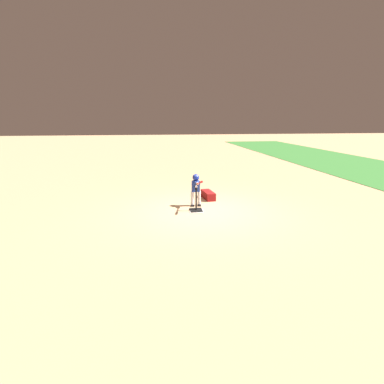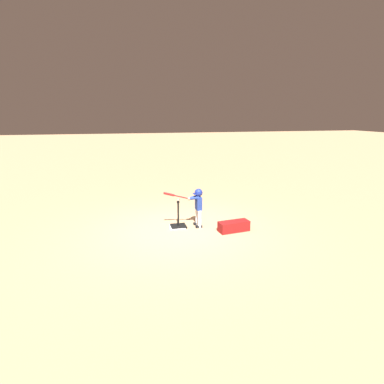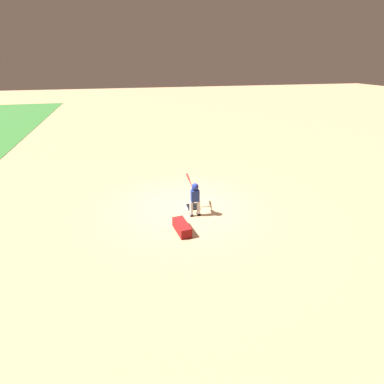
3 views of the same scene
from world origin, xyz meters
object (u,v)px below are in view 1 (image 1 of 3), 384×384
Objects in this scene: batting_tee at (196,208)px; batter_child at (196,186)px; baseball at (196,187)px; equipment_bag at (208,195)px.

batting_tee is 0.69× the size of batter_child.
batter_child reaches higher than batting_tee.
baseball reaches higher than batting_tee.
baseball is at bearing -32.55° from equipment_bag.
batter_child is 1.20m from equipment_bag.
equipment_bag is at bearing 154.63° from batting_tee.
equipment_bag is at bearing 154.63° from baseball.
batter_child is at bearing 171.96° from baseball.
batter_child is (-0.52, 0.07, 0.59)m from batting_tee.
batting_tee is 0.79m from batter_child.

